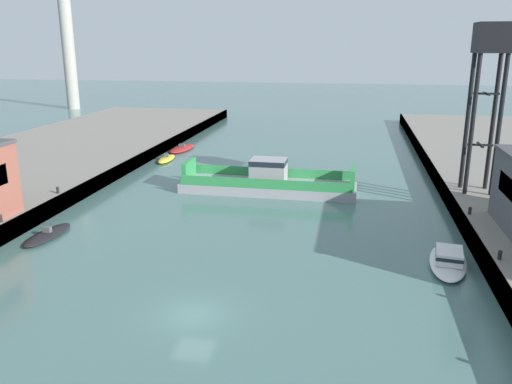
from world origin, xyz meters
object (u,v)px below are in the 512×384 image
at_px(moored_boat_mid_right, 167,159).
at_px(crane_tower, 490,62).
at_px(smokestack_distant_a, 66,27).
at_px(moored_boat_near_right, 182,148).
at_px(moored_boat_near_left, 448,259).
at_px(chain_ferry, 268,182).
at_px(moored_boat_mid_left, 48,235).

xyz_separation_m(moored_boat_mid_right, crane_tower, (39.45, -15.32, 14.55)).
bearing_deg(smokestack_distant_a, moored_boat_near_right, -46.42).
bearing_deg(smokestack_distant_a, moored_boat_near_left, -47.60).
bearing_deg(moored_boat_mid_right, moored_boat_near_right, 92.39).
xyz_separation_m(moored_boat_near_left, crane_tower, (5.13, 16.44, 14.31)).
height_order(chain_ferry, moored_boat_mid_right, chain_ferry).
relative_size(chain_ferry, moored_boat_near_left, 2.47).
distance_m(chain_ferry, smokestack_distant_a, 95.56).
bearing_deg(moored_boat_mid_right, chain_ferry, -38.10).
height_order(moored_boat_near_right, crane_tower, crane_tower).
xyz_separation_m(moored_boat_near_right, moored_boat_mid_right, (0.34, -8.22, 0.06)).
xyz_separation_m(moored_boat_mid_right, smokestack_distant_a, (-45.58, 55.75, 20.22)).
xyz_separation_m(moored_boat_near_left, moored_boat_mid_right, (-34.33, 31.76, -0.24)).
distance_m(moored_boat_near_left, smokestack_distant_a, 120.18).
bearing_deg(moored_boat_mid_left, chain_ferry, 47.10).
relative_size(moored_boat_near_right, crane_tower, 0.48).
bearing_deg(moored_boat_near_right, moored_boat_mid_right, -87.61).
height_order(moored_boat_near_left, moored_boat_mid_left, moored_boat_near_left).
bearing_deg(moored_boat_mid_left, moored_boat_mid_right, 90.67).
distance_m(moored_boat_near_right, crane_tower, 48.49).
distance_m(moored_boat_mid_right, crane_tower, 44.75).
bearing_deg(smokestack_distant_a, moored_boat_mid_left, -62.29).
xyz_separation_m(chain_ferry, moored_boat_near_right, (-17.63, 21.77, -0.91)).
relative_size(moored_boat_mid_right, crane_tower, 0.35).
height_order(chain_ferry, crane_tower, crane_tower).
bearing_deg(moored_boat_near_right, chain_ferry, -51.00).
distance_m(chain_ferry, moored_boat_near_right, 28.03).
distance_m(moored_boat_mid_left, crane_tower, 44.84).
bearing_deg(moored_boat_near_right, moored_boat_near_left, -49.07).
bearing_deg(moored_boat_near_right, crane_tower, -30.61).
xyz_separation_m(moored_boat_near_left, smokestack_distant_a, (-79.91, 87.51, 19.98)).
bearing_deg(moored_boat_near_left, smokestack_distant_a, 132.40).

